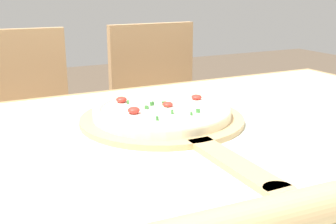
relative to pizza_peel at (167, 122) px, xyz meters
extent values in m
cube|color=#A87F51|center=(0.04, -0.09, -0.03)|extent=(1.47, 0.96, 0.03)
cylinder|color=#A87F51|center=(0.72, 0.33, -0.40)|extent=(0.06, 0.06, 0.72)
cube|color=silver|center=(0.04, -0.09, -0.01)|extent=(1.39, 0.88, 0.00)
cylinder|color=tan|center=(0.00, 0.03, 0.00)|extent=(0.36, 0.36, 0.01)
cube|color=tan|center=(0.00, -0.25, 0.00)|extent=(0.04, 0.23, 0.01)
cylinder|color=tan|center=(0.00, -0.36, 0.00)|extent=(0.05, 0.05, 0.01)
cylinder|color=beige|center=(0.00, 0.03, 0.01)|extent=(0.30, 0.30, 0.02)
torus|color=beige|center=(0.00, 0.03, 0.02)|extent=(0.30, 0.30, 0.02)
cylinder|color=white|center=(0.00, 0.03, 0.02)|extent=(0.26, 0.26, 0.00)
ellipsoid|color=red|center=(0.11, 0.06, 0.03)|extent=(0.03, 0.03, 0.01)
ellipsoid|color=red|center=(-0.07, 0.01, 0.03)|extent=(0.03, 0.03, 0.01)
ellipsoid|color=red|center=(0.02, 0.03, 0.03)|extent=(0.02, 0.02, 0.01)
ellipsoid|color=red|center=(-0.06, 0.11, 0.03)|extent=(0.03, 0.03, 0.01)
cube|color=#387533|center=(-0.03, 0.03, 0.03)|extent=(0.01, 0.01, 0.01)
cube|color=#387533|center=(0.05, -0.04, 0.03)|extent=(0.01, 0.01, 0.01)
cube|color=#387533|center=(0.01, 0.05, 0.03)|extent=(0.01, 0.01, 0.01)
cube|color=#387533|center=(-0.01, 0.06, 0.03)|extent=(0.01, 0.01, 0.01)
cube|color=#387533|center=(0.00, -0.02, 0.03)|extent=(0.01, 0.01, 0.01)
cube|color=#387533|center=(0.03, -0.05, 0.03)|extent=(0.01, 0.01, 0.01)
cube|color=#387533|center=(-0.05, 0.09, 0.03)|extent=(0.01, 0.01, 0.01)
cube|color=#387533|center=(0.01, 0.03, 0.03)|extent=(0.01, 0.01, 0.01)
cube|color=#387533|center=(-0.05, -0.05, 0.03)|extent=(0.01, 0.01, 0.01)
cylinder|color=tan|center=(-0.07, -0.44, 0.02)|extent=(0.33, 0.07, 0.05)
cube|color=tan|center=(-0.23, 0.66, -0.31)|extent=(0.43, 0.43, 0.02)
cube|color=tan|center=(-0.21, 0.84, -0.08)|extent=(0.38, 0.06, 0.44)
cylinder|color=tan|center=(-0.06, 0.81, -0.54)|extent=(0.04, 0.04, 0.44)
cube|color=tan|center=(0.35, 0.66, -0.31)|extent=(0.41, 0.41, 0.02)
cube|color=tan|center=(0.34, 0.84, -0.08)|extent=(0.38, 0.04, 0.44)
cylinder|color=tan|center=(0.19, 0.50, -0.54)|extent=(0.04, 0.04, 0.44)
cylinder|color=tan|center=(0.51, 0.50, -0.54)|extent=(0.04, 0.04, 0.44)
cylinder|color=tan|center=(0.18, 0.82, -0.54)|extent=(0.04, 0.04, 0.44)
cylinder|color=tan|center=(0.50, 0.82, -0.54)|extent=(0.04, 0.04, 0.44)
camera|label=1|loc=(-0.38, -0.78, 0.28)|focal=45.00mm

